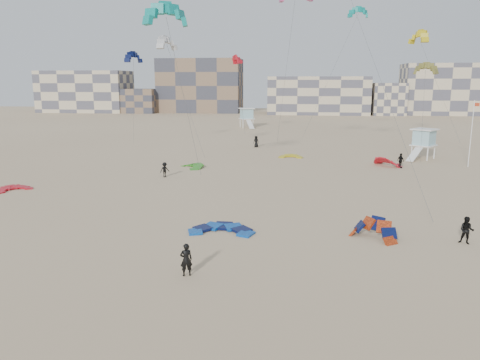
# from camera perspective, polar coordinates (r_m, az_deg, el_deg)

# --- Properties ---
(ground) EXTENTS (320.00, 320.00, 0.00)m
(ground) POSITION_cam_1_polar(r_m,az_deg,el_deg) (29.56, -2.26, -9.10)
(ground) COLOR tan
(ground) RESTS_ON ground
(kite_ground_blue) EXTENTS (4.24, 4.45, 0.94)m
(kite_ground_blue) POSITION_cam_1_polar(r_m,az_deg,el_deg) (33.84, -2.27, -6.34)
(kite_ground_blue) COLOR blue
(kite_ground_blue) RESTS_ON ground
(kite_ground_orange) EXTENTS (4.62, 4.61, 3.33)m
(kite_ground_orange) POSITION_cam_1_polar(r_m,az_deg,el_deg) (33.73, 15.87, -6.86)
(kite_ground_orange) COLOR #E24716
(kite_ground_orange) RESTS_ON ground
(kite_ground_red) EXTENTS (4.65, 4.63, 1.14)m
(kite_ground_red) POSITION_cam_1_polar(r_m,az_deg,el_deg) (51.59, -25.91, -1.13)
(kite_ground_red) COLOR red
(kite_ground_red) RESTS_ON ground
(kite_ground_green) EXTENTS (5.10, 5.04, 1.60)m
(kite_ground_green) POSITION_cam_1_polar(r_m,az_deg,el_deg) (58.93, -5.85, 1.53)
(kite_ground_green) COLOR #2F8B1C
(kite_ground_green) RESTS_ON ground
(kite_ground_red_far) EXTENTS (5.38, 5.37, 3.48)m
(kite_ground_red_far) POSITION_cam_1_polar(r_m,az_deg,el_deg) (62.78, 17.48, 1.68)
(kite_ground_red_far) COLOR red
(kite_ground_red_far) RESTS_ON ground
(kite_ground_yellow) EXTENTS (3.09, 3.28, 1.17)m
(kite_ground_yellow) POSITION_cam_1_polar(r_m,az_deg,el_deg) (66.70, 6.19, 2.74)
(kite_ground_yellow) COLOR gold
(kite_ground_yellow) RESTS_ON ground
(kitesurfer_main) EXTENTS (0.81, 0.69, 1.88)m
(kitesurfer_main) POSITION_cam_1_polar(r_m,az_deg,el_deg) (26.42, -6.58, -9.62)
(kitesurfer_main) COLOR black
(kitesurfer_main) RESTS_ON ground
(kitesurfer_b) EXTENTS (1.12, 1.03, 1.86)m
(kitesurfer_b) POSITION_cam_1_polar(r_m,az_deg,el_deg) (34.59, 25.90, -5.55)
(kitesurfer_b) COLOR black
(kitesurfer_b) RESTS_ON ground
(kitesurfer_c) EXTENTS (1.23, 1.18, 1.68)m
(kitesurfer_c) POSITION_cam_1_polar(r_m,az_deg,el_deg) (53.31, -9.17, 1.25)
(kitesurfer_c) COLOR black
(kitesurfer_c) RESTS_ON ground
(kitesurfer_d) EXTENTS (0.95, 1.16, 1.85)m
(kitesurfer_d) POSITION_cam_1_polar(r_m,az_deg,el_deg) (61.44, 19.00, 2.24)
(kitesurfer_d) COLOR black
(kitesurfer_d) RESTS_ON ground
(kitesurfer_e) EXTENTS (1.06, 0.87, 1.86)m
(kitesurfer_e) POSITION_cam_1_polar(r_m,az_deg,el_deg) (76.71, 1.98, 4.71)
(kitesurfer_e) COLOR black
(kitesurfer_e) RESTS_ON ground
(kitesurfer_f) EXTENTS (0.76, 1.61, 1.67)m
(kitesurfer_f) POSITION_cam_1_polar(r_m,az_deg,el_deg) (86.48, 22.39, 4.58)
(kitesurfer_f) COLOR black
(kitesurfer_f) RESTS_ON ground
(kite_fly_teal_a) EXTENTS (5.52, 5.53, 17.04)m
(kite_fly_teal_a) POSITION_cam_1_polar(r_m,az_deg,el_deg) (47.14, -9.01, 19.08)
(kite_fly_teal_a) COLOR teal
(kite_fly_teal_a) RESTS_ON ground
(kite_fly_grey) EXTENTS (7.65, 5.19, 15.63)m
(kite_fly_grey) POSITION_cam_1_polar(r_m,az_deg,el_deg) (63.73, -8.93, 16.03)
(kite_fly_grey) COLOR silver
(kite_fly_grey) RESTS_ON ground
(kite_fly_olive) EXTENTS (3.92, 7.63, 12.26)m
(kite_fly_olive) POSITION_cam_1_polar(r_m,az_deg,el_deg) (65.91, 21.67, 12.39)
(kite_fly_olive) COLOR olive
(kite_fly_olive) RESTS_ON ground
(kite_fly_yellow) EXTENTS (8.87, 8.29, 17.96)m
(kite_fly_yellow) POSITION_cam_1_polar(r_m,az_deg,el_deg) (84.58, 20.97, 15.85)
(kite_fly_yellow) COLOR gold
(kite_fly_yellow) RESTS_ON ground
(kite_fly_navy) EXTENTS (4.01, 4.03, 14.01)m
(kite_fly_navy) POSITION_cam_1_polar(r_m,az_deg,el_deg) (74.18, -12.86, 14.27)
(kite_fly_navy) COLOR #091245
(kite_fly_navy) RESTS_ON ground
(kite_fly_teal_b) EXTENTS (11.16, 9.08, 22.20)m
(kite_fly_teal_b) POSITION_cam_1_polar(r_m,az_deg,el_deg) (89.12, 14.24, 19.10)
(kite_fly_teal_b) COLOR teal
(kite_fly_teal_b) RESTS_ON ground
(kite_fly_red) EXTENTS (4.78, 9.85, 14.92)m
(kite_fly_red) POSITION_cam_1_polar(r_m,az_deg,el_deg) (93.09, -0.36, 14.38)
(kite_fly_red) COLOR red
(kite_fly_red) RESTS_ON ground
(lifeguard_tower_near) EXTENTS (4.14, 6.29, 4.18)m
(lifeguard_tower_near) POSITION_cam_1_polar(r_m,az_deg,el_deg) (69.75, 21.49, 4.11)
(lifeguard_tower_near) COLOR white
(lifeguard_tower_near) RESTS_ON ground
(lifeguard_tower_far) EXTENTS (4.17, 6.69, 4.50)m
(lifeguard_tower_far) POSITION_cam_1_polar(r_m,az_deg,el_deg) (109.32, 0.81, 7.58)
(lifeguard_tower_far) COLOR white
(lifeguard_tower_far) RESTS_ON ground
(flagpole) EXTENTS (0.68, 0.10, 8.31)m
(flagpole) POSITION_cam_1_polar(r_m,az_deg,el_deg) (65.14, 26.39, 5.21)
(flagpole) COLOR white
(flagpole) RESTS_ON ground
(condo_west_a) EXTENTS (30.00, 15.00, 14.00)m
(condo_west_a) POSITION_cam_1_polar(r_m,az_deg,el_deg) (174.06, -18.31, 10.20)
(condo_west_a) COLOR beige
(condo_west_a) RESTS_ON ground
(condo_west_b) EXTENTS (28.00, 14.00, 18.00)m
(condo_west_b) POSITION_cam_1_polar(r_m,az_deg,el_deg) (164.88, -4.84, 11.38)
(condo_west_b) COLOR #795F49
(condo_west_b) RESTS_ON ground
(condo_mid) EXTENTS (32.00, 16.00, 12.00)m
(condo_mid) POSITION_cam_1_polar(r_m,az_deg,el_deg) (157.34, 9.48, 10.14)
(condo_mid) COLOR beige
(condo_mid) RESTS_ON ground
(condo_east) EXTENTS (26.00, 14.00, 16.00)m
(condo_east) POSITION_cam_1_polar(r_m,az_deg,el_deg) (165.52, 23.68, 10.09)
(condo_east) COLOR beige
(condo_east) RESTS_ON ground
(condo_fill_left) EXTENTS (12.00, 10.00, 8.00)m
(condo_fill_left) POSITION_cam_1_polar(r_m,az_deg,el_deg) (164.67, -12.17, 9.42)
(condo_fill_left) COLOR #795F49
(condo_fill_left) RESTS_ON ground
(condo_fill_right) EXTENTS (10.00, 10.00, 10.00)m
(condo_fill_right) POSITION_cam_1_polar(r_m,az_deg,el_deg) (157.67, 17.61, 9.39)
(condo_fill_right) COLOR beige
(condo_fill_right) RESTS_ON ground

